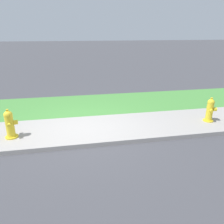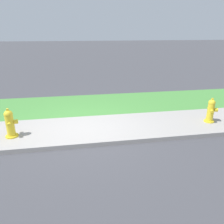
% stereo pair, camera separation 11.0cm
% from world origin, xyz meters
% --- Properties ---
extents(ground_plane, '(120.00, 120.00, 0.00)m').
position_xyz_m(ground_plane, '(0.00, 0.00, 0.00)').
color(ground_plane, '#424247').
extents(sidewalk_pavement, '(18.00, 1.96, 0.01)m').
position_xyz_m(sidewalk_pavement, '(0.00, 0.00, 0.01)').
color(sidewalk_pavement, '#9E9993').
rests_on(sidewalk_pavement, ground).
extents(grass_verge, '(18.00, 2.62, 0.01)m').
position_xyz_m(grass_verge, '(0.00, 2.29, 0.00)').
color(grass_verge, '#47893D').
rests_on(grass_verge, ground).
extents(street_curb, '(18.00, 0.16, 0.12)m').
position_xyz_m(street_curb, '(0.00, -1.06, 0.06)').
color(street_curb, '#9E9993').
rests_on(street_curb, ground).
extents(fire_hydrant_near_corner, '(0.37, 0.39, 0.79)m').
position_xyz_m(fire_hydrant_near_corner, '(3.98, -0.15, 0.38)').
color(fire_hydrant_near_corner, yellow).
rests_on(fire_hydrant_near_corner, ground).
extents(fire_hydrant_across_street, '(0.38, 0.40, 0.82)m').
position_xyz_m(fire_hydrant_across_street, '(-1.95, -0.19, 0.40)').
color(fire_hydrant_across_street, yellow).
rests_on(fire_hydrant_across_street, ground).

